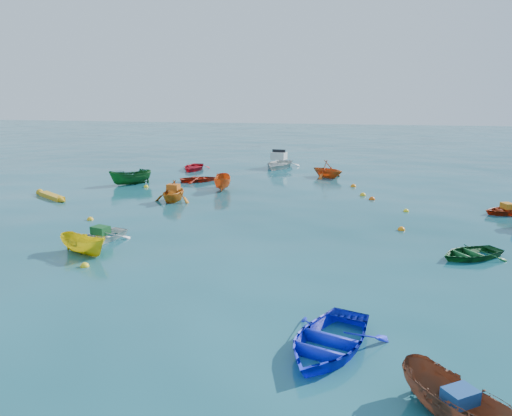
% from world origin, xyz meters
% --- Properties ---
extents(ground, '(160.00, 160.00, 0.00)m').
position_xyz_m(ground, '(0.00, 0.00, 0.00)').
color(ground, '#093C44').
rests_on(ground, ground).
extents(dinghy_white_near, '(2.67, 3.18, 0.56)m').
position_xyz_m(dinghy_white_near, '(-5.82, -0.83, 0.00)').
color(dinghy_white_near, white).
rests_on(dinghy_white_near, ground).
extents(dinghy_blue_se, '(3.48, 4.13, 0.73)m').
position_xyz_m(dinghy_blue_se, '(4.51, -8.35, 0.00)').
color(dinghy_blue_se, '#111FD5').
rests_on(dinghy_blue_se, ground).
extents(dinghy_orange_w, '(2.44, 2.76, 1.36)m').
position_xyz_m(dinghy_orange_w, '(-5.48, 7.42, 0.00)').
color(dinghy_orange_w, '#C36612').
rests_on(dinghy_orange_w, ground).
extents(sampan_yellow_mid, '(2.62, 1.76, 0.95)m').
position_xyz_m(sampan_yellow_mid, '(-5.54, -2.58, 0.00)').
color(sampan_yellow_mid, gold).
rests_on(sampan_yellow_mid, ground).
extents(dinghy_green_e, '(3.32, 3.11, 0.56)m').
position_xyz_m(dinghy_green_e, '(9.60, -0.02, 0.00)').
color(dinghy_green_e, '#124E20').
rests_on(dinghy_green_e, ground).
extents(dinghy_red_nw, '(3.26, 2.97, 0.55)m').
position_xyz_m(dinghy_red_nw, '(-6.04, 14.10, 0.00)').
color(dinghy_red_nw, '#A0200D').
rests_on(dinghy_red_nw, ground).
extents(sampan_orange_n, '(1.59, 3.02, 1.11)m').
position_xyz_m(sampan_orange_n, '(-3.55, 11.51, 0.00)').
color(sampan_orange_n, '#C14A12').
rests_on(sampan_orange_n, ground).
extents(dinghy_red_ne, '(3.24, 2.78, 0.57)m').
position_xyz_m(dinghy_red_ne, '(13.13, 7.98, 0.00)').
color(dinghy_red_ne, '#A22A0D').
rests_on(dinghy_red_ne, ground).
extents(dinghy_red_far, '(2.55, 3.39, 0.67)m').
position_xyz_m(dinghy_red_far, '(-8.10, 19.17, 0.00)').
color(dinghy_red_far, red).
rests_on(dinghy_red_far, ground).
extents(dinghy_orange_far, '(3.52, 3.42, 1.41)m').
position_xyz_m(dinghy_orange_far, '(2.98, 17.65, 0.00)').
color(dinghy_orange_far, '#CF5013').
rests_on(dinghy_orange_far, ground).
extents(sampan_green_far, '(2.99, 2.79, 1.15)m').
position_xyz_m(sampan_green_far, '(-10.34, 12.04, 0.00)').
color(sampan_green_far, '#124F1C').
rests_on(sampan_green_far, ground).
extents(kayak_yellow, '(3.12, 2.36, 0.34)m').
position_xyz_m(kayak_yellow, '(-13.06, 6.77, 0.00)').
color(kayak_yellow, orange).
rests_on(kayak_yellow, ground).
extents(motorboat_white, '(3.61, 4.57, 1.46)m').
position_xyz_m(motorboat_white, '(-1.37, 21.82, 0.00)').
color(motorboat_white, silver).
rests_on(motorboat_white, ground).
extents(tarp_green_a, '(0.85, 0.74, 0.35)m').
position_xyz_m(tarp_green_a, '(-5.79, -0.73, 0.46)').
color(tarp_green_a, '#134E20').
rests_on(tarp_green_a, dinghy_white_near).
extents(tarp_blue_a, '(0.76, 0.73, 0.30)m').
position_xyz_m(tarp_blue_a, '(7.17, -10.84, 0.67)').
color(tarp_blue_a, '#18478E').
rests_on(tarp_blue_a, sampan_brown_mid).
extents(tarp_orange_a, '(0.74, 0.59, 0.34)m').
position_xyz_m(tarp_orange_a, '(-5.48, 7.47, 0.85)').
color(tarp_orange_a, '#D55E15').
rests_on(tarp_orange_a, dinghy_orange_w).
extents(tarp_orange_b, '(0.67, 0.76, 0.31)m').
position_xyz_m(tarp_orange_b, '(13.04, 7.95, 0.44)').
color(tarp_orange_b, orange).
rests_on(tarp_orange_b, dinghy_red_ne).
extents(buoy_ye_a, '(0.33, 0.33, 0.33)m').
position_xyz_m(buoy_ye_a, '(-4.74, -3.95, 0.00)').
color(buoy_ye_a, yellow).
rests_on(buoy_ye_a, ground).
extents(buoy_or_b, '(0.36, 0.36, 0.36)m').
position_xyz_m(buoy_or_b, '(7.27, 3.53, 0.00)').
color(buoy_or_b, orange).
rests_on(buoy_or_b, ground).
extents(buoy_ye_b, '(0.33, 0.33, 0.33)m').
position_xyz_m(buoy_ye_b, '(-8.08, 2.42, 0.00)').
color(buoy_ye_b, gold).
rests_on(buoy_ye_b, ground).
extents(buoy_or_c, '(0.36, 0.36, 0.36)m').
position_xyz_m(buoy_or_c, '(-5.81, 8.04, 0.00)').
color(buoy_or_c, orange).
rests_on(buoy_or_c, ground).
extents(buoy_ye_c, '(0.38, 0.38, 0.38)m').
position_xyz_m(buoy_ye_c, '(5.57, 11.29, 0.00)').
color(buoy_ye_c, yellow).
rests_on(buoy_ye_c, ground).
extents(buoy_or_d, '(0.38, 0.38, 0.38)m').
position_xyz_m(buoy_or_d, '(6.10, 10.18, 0.00)').
color(buoy_or_d, '#DF510C').
rests_on(buoy_or_d, ground).
extents(buoy_ye_d, '(0.32, 0.32, 0.32)m').
position_xyz_m(buoy_ye_d, '(-8.88, 11.26, 0.00)').
color(buoy_ye_d, yellow).
rests_on(buoy_ye_d, ground).
extents(buoy_or_e, '(0.39, 0.39, 0.39)m').
position_xyz_m(buoy_or_e, '(4.96, 14.19, 0.00)').
color(buoy_or_e, orange).
rests_on(buoy_or_e, ground).
extents(buoy_ye_e, '(0.30, 0.30, 0.30)m').
position_xyz_m(buoy_ye_e, '(7.84, 7.44, 0.00)').
color(buoy_ye_e, yellow).
rests_on(buoy_ye_e, ground).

